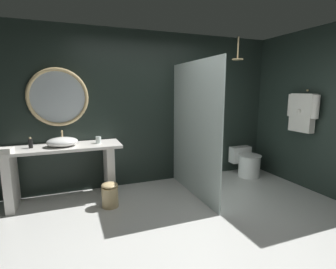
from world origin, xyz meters
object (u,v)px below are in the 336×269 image
object	(u,v)px
soap_dispenser	(30,143)
rain_shower_head	(238,57)
waste_bin	(110,195)
folded_hand_towel	(3,151)
round_wall_mirror	(58,97)
toilet	(247,162)
tumbler_cup	(98,140)
vessel_sink	(62,142)
hanging_bathrobe	(302,111)

from	to	relation	value
soap_dispenser	rain_shower_head	xyz separation A→B (m)	(3.21, -0.22, 1.28)
waste_bin	folded_hand_towel	bearing A→B (deg)	168.43
round_wall_mirror	rain_shower_head	size ratio (longest dim) A/B	2.34
toilet	soap_dispenser	bearing A→B (deg)	179.21
tumbler_cup	round_wall_mirror	xyz separation A→B (m)	(-0.53, 0.27, 0.64)
vessel_sink	toilet	bearing A→B (deg)	-0.08
vessel_sink	round_wall_mirror	distance (m)	0.69
toilet	folded_hand_towel	xyz separation A→B (m)	(-3.96, -0.15, 0.62)
waste_bin	folded_hand_towel	distance (m)	1.48
vessel_sink	toilet	size ratio (longest dim) A/B	0.70
vessel_sink	waste_bin	xyz separation A→B (m)	(0.58, -0.42, -0.72)
soap_dispenser	waste_bin	world-z (taller)	soap_dispenser
toilet	folded_hand_towel	bearing A→B (deg)	-177.81
round_wall_mirror	hanging_bathrobe	bearing A→B (deg)	-16.56
rain_shower_head	tumbler_cup	bearing A→B (deg)	174.49
folded_hand_towel	tumbler_cup	bearing A→B (deg)	9.33
hanging_bathrobe	folded_hand_towel	bearing A→B (deg)	171.74
tumbler_cup	hanging_bathrobe	size ratio (longest dim) A/B	0.15
tumbler_cup	waste_bin	xyz separation A→B (m)	(0.08, -0.46, -0.71)
vessel_sink	toilet	xyz separation A→B (m)	(3.26, -0.00, -0.65)
round_wall_mirror	toilet	size ratio (longest dim) A/B	1.42
tumbler_cup	waste_bin	bearing A→B (deg)	-80.67
toilet	rain_shower_head	bearing A→B (deg)	-158.91
soap_dispenser	toilet	world-z (taller)	soap_dispenser
soap_dispenser	hanging_bathrobe	distance (m)	4.19
soap_dispenser	waste_bin	bearing A→B (deg)	-25.15
vessel_sink	toilet	distance (m)	3.32
tumbler_cup	rain_shower_head	xyz separation A→B (m)	(2.30, -0.22, 1.29)
rain_shower_head	folded_hand_towel	bearing A→B (deg)	179.62
rain_shower_head	soap_dispenser	bearing A→B (deg)	176.00
vessel_sink	round_wall_mirror	xyz separation A→B (m)	(-0.02, 0.31, 0.62)
rain_shower_head	vessel_sink	bearing A→B (deg)	176.35
hanging_bathrobe	toilet	xyz separation A→B (m)	(-0.42, 0.79, -1.04)
waste_bin	round_wall_mirror	bearing A→B (deg)	129.68
waste_bin	tumbler_cup	bearing A→B (deg)	99.33
vessel_sink	folded_hand_towel	world-z (taller)	vessel_sink
vessel_sink	tumbler_cup	size ratio (longest dim) A/B	4.18
tumbler_cup	waste_bin	world-z (taller)	tumbler_cup
vessel_sink	tumbler_cup	bearing A→B (deg)	4.88
vessel_sink	folded_hand_towel	xyz separation A→B (m)	(-0.71, -0.16, -0.03)
folded_hand_towel	soap_dispenser	bearing A→B (deg)	34.27
vessel_sink	hanging_bathrobe	xyz separation A→B (m)	(3.67, -0.79, 0.39)
soap_dispenser	vessel_sink	bearing A→B (deg)	-6.39
vessel_sink	folded_hand_towel	distance (m)	0.72
hanging_bathrobe	waste_bin	xyz separation A→B (m)	(-3.09, 0.37, -1.11)
waste_bin	toilet	bearing A→B (deg)	8.81
soap_dispenser	toilet	bearing A→B (deg)	-0.79
round_wall_mirror	vessel_sink	bearing A→B (deg)	-85.79
tumbler_cup	hanging_bathrobe	distance (m)	3.30
tumbler_cup	toilet	xyz separation A→B (m)	(2.75, -0.05, -0.63)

